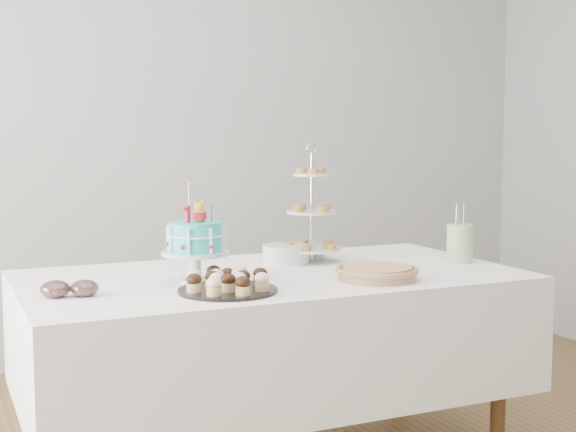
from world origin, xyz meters
name	(u,v)px	position (x,y,z in m)	size (l,w,h in m)	color
walls	(305,124)	(0.00, 0.00, 1.35)	(5.04, 4.04, 2.70)	#9EA0A3
table	(272,331)	(0.00, 0.30, 0.54)	(1.92, 1.02, 0.77)	white
birthday_cake	(196,255)	(-0.33, 0.24, 0.87)	(0.25, 0.25, 0.38)	silver
cupcake_tray	(228,281)	(-0.28, 0.03, 0.81)	(0.35, 0.35, 0.08)	black
pie	(377,272)	(0.31, 0.02, 0.80)	(0.31, 0.31, 0.05)	#A17957
tiered_stand	(312,212)	(0.27, 0.50, 0.98)	(0.26, 0.26, 0.51)	silver
plate_stack	(286,254)	(0.15, 0.51, 0.81)	(0.20, 0.20, 0.08)	silver
pastry_plate	(300,252)	(0.29, 0.67, 0.79)	(0.23, 0.23, 0.04)	silver
jam_bowl_a	(55,289)	(-0.84, 0.18, 0.80)	(0.10, 0.10, 0.06)	silver
jam_bowl_b	(85,288)	(-0.75, 0.16, 0.80)	(0.10, 0.10, 0.06)	silver
utensil_pitcher	(460,242)	(0.84, 0.23, 0.86)	(0.12, 0.11, 0.25)	beige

